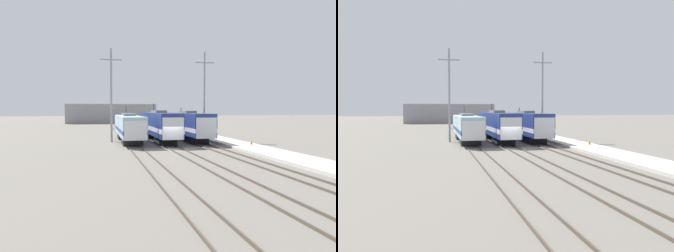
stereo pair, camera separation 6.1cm
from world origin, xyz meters
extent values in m
plane|color=#666059|center=(0.00, 0.00, 0.00)|extent=(400.00, 400.00, 0.00)
cube|color=#4C4238|center=(-5.08, 0.00, 0.07)|extent=(0.07, 120.00, 0.15)
cube|color=#4C4238|center=(-3.65, 0.00, 0.07)|extent=(0.07, 120.00, 0.15)
cube|color=#4C4238|center=(-0.72, 0.00, 0.07)|extent=(0.07, 120.00, 0.15)
cube|color=#4C4238|center=(0.72, 0.00, 0.07)|extent=(0.07, 120.00, 0.15)
cube|color=#4C4238|center=(3.65, 0.00, 0.07)|extent=(0.07, 120.00, 0.15)
cube|color=#4C4238|center=(5.08, 0.00, 0.07)|extent=(0.07, 120.00, 0.15)
cube|color=#232326|center=(-4.36, 4.90, 0.47)|extent=(2.45, 3.88, 0.95)
cube|color=#232326|center=(-4.36, 13.72, 0.47)|extent=(2.45, 3.88, 0.95)
cube|color=#9EBCCC|center=(-4.36, 9.31, 2.28)|extent=(2.88, 17.63, 2.67)
cube|color=navy|center=(-4.36, 9.31, 1.75)|extent=(2.92, 17.67, 0.48)
cube|color=silver|center=(-4.36, 1.50, 2.08)|extent=(2.65, 2.20, 2.27)
cube|color=black|center=(-4.36, 0.48, 2.58)|extent=(2.25, 0.08, 0.64)
cube|color=gray|center=(-4.36, 9.31, 3.79)|extent=(1.58, 4.41, 0.35)
cylinder|color=#38383D|center=(-4.36, 13.19, 4.29)|extent=(0.12, 0.12, 1.34)
cube|color=black|center=(0.00, 5.05, 0.47)|extent=(2.37, 4.12, 0.95)
cube|color=black|center=(0.00, 14.41, 0.47)|extent=(2.37, 4.12, 0.95)
cube|color=navy|center=(0.00, 9.73, 2.50)|extent=(2.79, 18.73, 3.09)
cube|color=silver|center=(0.00, 9.73, 1.88)|extent=(2.83, 18.77, 0.56)
cube|color=silver|center=(0.00, 1.46, 2.26)|extent=(2.56, 2.38, 2.63)
cube|color=black|center=(0.00, 0.34, 2.84)|extent=(2.18, 0.08, 0.74)
cube|color=slate|center=(0.00, 9.73, 4.22)|extent=(1.53, 4.68, 0.35)
cylinder|color=#38383D|center=(0.00, 13.85, 4.75)|extent=(0.12, 0.12, 1.41)
cube|color=black|center=(4.36, 5.50, 0.47)|extent=(2.42, 3.79, 0.95)
cube|color=black|center=(4.36, 14.12, 0.47)|extent=(2.42, 3.79, 0.95)
cube|color=navy|center=(4.36, 9.81, 2.47)|extent=(2.85, 17.23, 3.03)
cube|color=silver|center=(4.36, 9.81, 1.86)|extent=(2.89, 17.27, 0.55)
cube|color=silver|center=(4.36, 2.03, 2.24)|extent=(2.62, 1.86, 2.58)
cube|color=black|center=(4.36, 1.18, 2.81)|extent=(2.23, 0.08, 0.72)
cube|color=slate|center=(4.36, 9.81, 4.16)|extent=(1.57, 4.31, 0.35)
cylinder|color=#38383D|center=(4.36, 13.60, 4.39)|extent=(0.12, 0.12, 0.82)
cylinder|color=gray|center=(-6.73, 9.34, 6.46)|extent=(0.29, 0.29, 12.92)
cube|color=gray|center=(-6.73, 9.34, 11.37)|extent=(2.90, 0.16, 0.16)
cylinder|color=gray|center=(6.80, 9.34, 6.46)|extent=(0.29, 0.29, 12.92)
cube|color=gray|center=(6.80, 9.34, 11.37)|extent=(2.90, 0.16, 0.16)
cube|color=#B7B5AD|center=(8.59, 0.00, 0.13)|extent=(4.00, 120.00, 0.27)
cone|color=orange|center=(9.64, -0.20, 0.50)|extent=(0.36, 0.36, 0.46)
cube|color=gray|center=(-4.17, 73.38, 3.13)|extent=(28.80, 8.59, 6.26)
camera|label=1|loc=(-8.60, -36.77, 4.51)|focal=35.00mm
camera|label=2|loc=(-8.54, -36.78, 4.51)|focal=35.00mm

